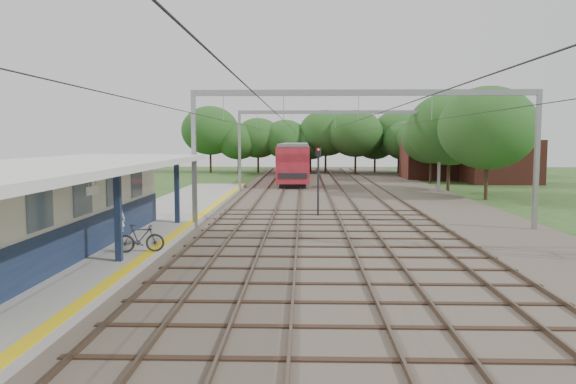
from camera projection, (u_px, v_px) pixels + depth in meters
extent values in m
plane|color=#2D4C1E|center=(282.00, 331.00, 13.39)|extent=(160.00, 160.00, 0.00)
cube|color=#473D33|center=(349.00, 198.00, 43.12)|extent=(18.00, 90.00, 0.10)
cube|color=gray|center=(141.00, 229.00, 27.51)|extent=(5.00, 52.00, 0.35)
cube|color=yellow|center=(186.00, 226.00, 27.43)|extent=(0.45, 52.00, 0.01)
cube|color=beige|center=(45.00, 209.00, 20.41)|extent=(3.20, 18.00, 3.40)
cube|color=#13203D|center=(90.00, 236.00, 20.46)|extent=(0.06, 18.00, 1.40)
cube|color=slate|center=(89.00, 195.00, 20.32)|extent=(0.05, 16.00, 1.30)
cube|color=#13203D|center=(118.00, 215.00, 19.34)|extent=(0.22, 0.22, 3.20)
cube|color=#13203D|center=(177.00, 191.00, 28.30)|extent=(0.22, 0.22, 3.20)
cube|color=silver|center=(62.00, 165.00, 19.23)|extent=(6.40, 20.00, 0.24)
cube|color=white|center=(92.00, 190.00, 17.25)|extent=(0.06, 0.85, 0.26)
cube|color=brown|center=(243.00, 196.00, 43.34)|extent=(0.07, 88.00, 0.15)
cube|color=brown|center=(261.00, 196.00, 43.30)|extent=(0.07, 88.00, 0.15)
cube|color=brown|center=(281.00, 196.00, 43.26)|extent=(0.07, 88.00, 0.15)
cube|color=brown|center=(300.00, 196.00, 43.22)|extent=(0.07, 88.00, 0.15)
cube|color=brown|center=(329.00, 196.00, 43.15)|extent=(0.07, 88.00, 0.15)
cube|color=brown|center=(348.00, 196.00, 43.11)|extent=(0.07, 88.00, 0.15)
cube|color=brown|center=(376.00, 197.00, 43.05)|extent=(0.07, 88.00, 0.15)
cube|color=brown|center=(395.00, 197.00, 43.01)|extent=(0.07, 88.00, 0.15)
cube|color=gray|center=(194.00, 161.00, 28.13)|extent=(0.22, 0.22, 7.00)
cube|color=gray|center=(537.00, 161.00, 27.65)|extent=(0.22, 0.22, 7.00)
cube|color=gray|center=(365.00, 93.00, 27.57)|extent=(17.00, 0.20, 0.30)
cube|color=gray|center=(240.00, 152.00, 48.03)|extent=(0.22, 0.22, 7.00)
cube|color=gray|center=(439.00, 152.00, 47.55)|extent=(0.22, 0.22, 7.00)
cube|color=gray|center=(339.00, 112.00, 47.47)|extent=(17.00, 0.20, 0.30)
cylinder|color=black|center=(252.00, 127.00, 42.82)|extent=(0.02, 88.00, 0.02)
cylinder|color=black|center=(291.00, 127.00, 42.74)|extent=(0.02, 88.00, 0.02)
cylinder|color=black|center=(339.00, 127.00, 42.63)|extent=(0.02, 88.00, 0.02)
cylinder|color=black|center=(387.00, 127.00, 42.53)|extent=(0.02, 88.00, 0.02)
cylinder|color=#382619|center=(225.00, 163.00, 74.24)|extent=(0.28, 0.28, 2.88)
ellipsoid|color=#254F1C|center=(224.00, 136.00, 73.91)|extent=(6.72, 6.72, 5.76)
cylinder|color=#382619|center=(271.00, 164.00, 76.08)|extent=(0.28, 0.28, 2.52)
ellipsoid|color=#254F1C|center=(271.00, 141.00, 75.79)|extent=(5.88, 5.88, 5.04)
cylinder|color=#382619|center=(315.00, 162.00, 72.89)|extent=(0.28, 0.28, 3.24)
ellipsoid|color=#254F1C|center=(315.00, 131.00, 72.52)|extent=(7.56, 7.56, 6.48)
cylinder|color=#382619|center=(360.00, 163.00, 74.73)|extent=(0.28, 0.28, 2.70)
ellipsoid|color=#254F1C|center=(360.00, 139.00, 74.42)|extent=(6.30, 6.30, 5.40)
cylinder|color=#382619|center=(459.00, 176.00, 50.68)|extent=(0.28, 0.28, 2.52)
ellipsoid|color=#254F1C|center=(459.00, 142.00, 50.39)|extent=(5.88, 5.88, 5.04)
cylinder|color=#382619|center=(426.00, 166.00, 66.57)|extent=(0.28, 0.28, 2.88)
ellipsoid|color=#254F1C|center=(427.00, 136.00, 66.24)|extent=(6.72, 6.72, 5.76)
cube|color=brown|center=(501.00, 161.00, 58.36)|extent=(7.00, 6.00, 4.50)
cube|color=maroon|center=(502.00, 131.00, 58.06)|extent=(4.99, 6.12, 4.99)
cube|color=brown|center=(439.00, 157.00, 64.45)|extent=(8.00, 6.00, 5.00)
cube|color=maroon|center=(439.00, 127.00, 64.13)|extent=(5.52, 6.12, 5.52)
imported|color=silver|center=(118.00, 219.00, 23.81)|extent=(0.65, 0.46, 1.69)
imported|color=black|center=(140.00, 238.00, 20.94)|extent=(1.83, 0.87, 1.06)
cube|color=black|center=(294.00, 179.00, 59.43)|extent=(2.43, 17.36, 0.44)
cube|color=maroon|center=(294.00, 162.00, 59.25)|extent=(3.04, 18.87, 3.32)
cube|color=black|center=(294.00, 158.00, 59.22)|extent=(3.08, 17.36, 0.94)
cube|color=slate|center=(294.00, 145.00, 59.08)|extent=(2.80, 18.87, 0.28)
cube|color=black|center=(297.00, 169.00, 78.80)|extent=(2.43, 17.36, 0.44)
cube|color=maroon|center=(297.00, 156.00, 78.63)|extent=(3.04, 18.87, 3.32)
cube|color=black|center=(297.00, 153.00, 78.59)|extent=(3.08, 17.36, 0.94)
cube|color=slate|center=(297.00, 143.00, 78.46)|extent=(2.80, 18.87, 0.28)
cylinder|color=black|center=(318.00, 186.00, 32.80)|extent=(0.15, 0.15, 3.72)
cube|color=black|center=(318.00, 152.00, 32.62)|extent=(0.32, 0.25, 0.51)
sphere|color=red|center=(318.00, 150.00, 32.51)|extent=(0.13, 0.13, 0.13)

